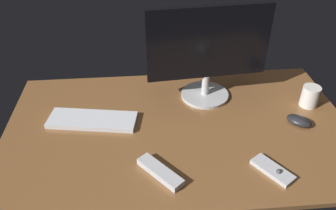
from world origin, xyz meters
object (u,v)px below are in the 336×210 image
media_remote (273,170)px  coffee_mug (310,96)px  monitor (208,51)px  tv_remote (160,172)px  computer_mouse (299,121)px  keyboard (92,120)px

media_remote → coffee_mug: size_ratio=1.69×
monitor → tv_remote: size_ratio=2.80×
computer_mouse → tv_remote: size_ratio=0.55×
computer_mouse → keyboard: bearing=-142.7°
computer_mouse → coffee_mug: 16.16cm
media_remote → tv_remote: bearing=-127.5°
keyboard → computer_mouse: computer_mouse is taller
media_remote → coffee_mug: coffee_mug is taller
computer_mouse → tv_remote: bearing=-115.6°
computer_mouse → media_remote: size_ratio=0.65×
monitor → coffee_mug: size_ratio=5.59×
computer_mouse → media_remote: (-19.39, -24.64, -0.94)cm
monitor → media_remote: monitor is taller
tv_remote → keyboard: bearing=179.5°
computer_mouse → coffee_mug: bearing=96.6°
keyboard → computer_mouse: size_ratio=3.53×
keyboard → coffee_mug: bearing=11.9°
keyboard → coffee_mug: (93.78, 3.63, 3.75)cm
monitor → keyboard: size_ratio=1.45×
media_remote → monitor: bearing=163.2°
coffee_mug → computer_mouse: bearing=-126.9°
tv_remote → coffee_mug: size_ratio=2.00×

